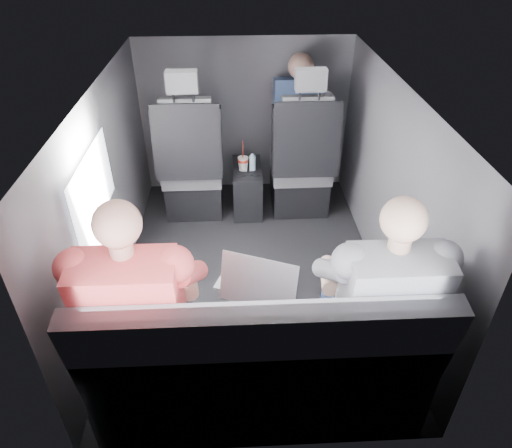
{
  "coord_description": "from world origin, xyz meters",
  "views": [
    {
      "loc": [
        -0.09,
        -2.52,
        2.17
      ],
      "look_at": [
        0.03,
        -0.05,
        0.46
      ],
      "focal_mm": 32.0,
      "sensor_mm": 36.0,
      "label": 1
    }
  ],
  "objects_px": {
    "water_bottle": "(252,163)",
    "passenger_rear_right": "(377,299)",
    "laptop_white": "(155,285)",
    "laptop_silver": "(257,281)",
    "center_console": "(247,188)",
    "soda_cup": "(243,163)",
    "rear_bench": "(260,366)",
    "passenger_front_right": "(298,116)",
    "front_seat_left": "(192,171)",
    "passenger_rear_left": "(141,306)",
    "front_seat_right": "(301,168)",
    "laptop_black": "(372,278)"
  },
  "relations": [
    {
      "from": "soda_cup",
      "to": "laptop_silver",
      "type": "distance_m",
      "value": 1.63
    },
    {
      "from": "front_seat_left",
      "to": "water_bottle",
      "type": "xyz_separation_m",
      "value": [
        0.49,
        -0.02,
        0.07
      ]
    },
    {
      "from": "water_bottle",
      "to": "passenger_rear_right",
      "type": "height_order",
      "value": "passenger_rear_right"
    },
    {
      "from": "passenger_rear_right",
      "to": "passenger_front_right",
      "type": "xyz_separation_m",
      "value": [
        -0.12,
        2.07,
        0.11
      ]
    },
    {
      "from": "rear_bench",
      "to": "laptop_white",
      "type": "bearing_deg",
      "value": 152.56
    },
    {
      "from": "laptop_silver",
      "to": "passenger_rear_right",
      "type": "bearing_deg",
      "value": -16.3
    },
    {
      "from": "water_bottle",
      "to": "passenger_front_right",
      "type": "bearing_deg",
      "value": 35.42
    },
    {
      "from": "rear_bench",
      "to": "passenger_front_right",
      "type": "xyz_separation_m",
      "value": [
        0.44,
        2.16,
        0.45
      ]
    },
    {
      "from": "laptop_black",
      "to": "passenger_rear_left",
      "type": "xyz_separation_m",
      "value": [
        -1.13,
        -0.17,
        0.02
      ]
    },
    {
      "from": "soda_cup",
      "to": "water_bottle",
      "type": "bearing_deg",
      "value": -2.16
    },
    {
      "from": "front_seat_right",
      "to": "passenger_rear_left",
      "type": "relative_size",
      "value": 0.99
    },
    {
      "from": "front_seat_left",
      "to": "laptop_black",
      "type": "bearing_deg",
      "value": -57.77
    },
    {
      "from": "center_console",
      "to": "soda_cup",
      "type": "height_order",
      "value": "soda_cup"
    },
    {
      "from": "front_seat_right",
      "to": "passenger_rear_right",
      "type": "height_order",
      "value": "same"
    },
    {
      "from": "center_console",
      "to": "rear_bench",
      "type": "bearing_deg",
      "value": -90.0
    },
    {
      "from": "rear_bench",
      "to": "passenger_rear_left",
      "type": "relative_size",
      "value": 1.25
    },
    {
      "from": "laptop_white",
      "to": "passenger_rear_right",
      "type": "relative_size",
      "value": 0.25
    },
    {
      "from": "center_console",
      "to": "laptop_silver",
      "type": "height_order",
      "value": "laptop_silver"
    },
    {
      "from": "rear_bench",
      "to": "passenger_front_right",
      "type": "distance_m",
      "value": 2.25
    },
    {
      "from": "rear_bench",
      "to": "laptop_white",
      "type": "xyz_separation_m",
      "value": [
        -0.51,
        0.27,
        0.32
      ]
    },
    {
      "from": "front_seat_right",
      "to": "front_seat_left",
      "type": "bearing_deg",
      "value": 180.0
    },
    {
      "from": "rear_bench",
      "to": "laptop_silver",
      "type": "xyz_separation_m",
      "value": [
        -0.0,
        0.26,
        0.33
      ]
    },
    {
      "from": "front_seat_left",
      "to": "front_seat_right",
      "type": "xyz_separation_m",
      "value": [
        0.9,
        0.0,
        0.0
      ]
    },
    {
      "from": "laptop_silver",
      "to": "passenger_rear_right",
      "type": "xyz_separation_m",
      "value": [
        0.56,
        -0.16,
        0.01
      ]
    },
    {
      "from": "rear_bench",
      "to": "water_bottle",
      "type": "bearing_deg",
      "value": 88.66
    },
    {
      "from": "rear_bench",
      "to": "laptop_silver",
      "type": "relative_size",
      "value": 3.5
    },
    {
      "from": "water_bottle",
      "to": "laptop_white",
      "type": "xyz_separation_m",
      "value": [
        -0.56,
        -1.61,
        0.16
      ]
    },
    {
      "from": "center_console",
      "to": "passenger_rear_left",
      "type": "relative_size",
      "value": 0.37
    },
    {
      "from": "water_bottle",
      "to": "laptop_white",
      "type": "bearing_deg",
      "value": -108.98
    },
    {
      "from": "front_seat_right",
      "to": "center_console",
      "type": "bearing_deg",
      "value": 174.93
    },
    {
      "from": "laptop_black",
      "to": "passenger_front_right",
      "type": "relative_size",
      "value": 0.44
    },
    {
      "from": "center_console",
      "to": "passenger_rear_left",
      "type": "height_order",
      "value": "passenger_rear_left"
    },
    {
      "from": "rear_bench",
      "to": "laptop_silver",
      "type": "height_order",
      "value": "rear_bench"
    },
    {
      "from": "laptop_white",
      "to": "water_bottle",
      "type": "bearing_deg",
      "value": 71.02
    },
    {
      "from": "soda_cup",
      "to": "laptop_white",
      "type": "distance_m",
      "value": 1.69
    },
    {
      "from": "laptop_black",
      "to": "passenger_rear_left",
      "type": "distance_m",
      "value": 1.15
    },
    {
      "from": "rear_bench",
      "to": "soda_cup",
      "type": "relative_size",
      "value": 6.1
    },
    {
      "from": "laptop_white",
      "to": "front_seat_right",
      "type": "bearing_deg",
      "value": 59.57
    },
    {
      "from": "laptop_white",
      "to": "passenger_rear_right",
      "type": "height_order",
      "value": "passenger_rear_right"
    },
    {
      "from": "front_seat_right",
      "to": "laptop_white",
      "type": "xyz_separation_m",
      "value": [
        -0.96,
        -1.64,
        0.23
      ]
    },
    {
      "from": "front_seat_left",
      "to": "soda_cup",
      "type": "height_order",
      "value": "front_seat_left"
    },
    {
      "from": "passenger_rear_left",
      "to": "soda_cup",
      "type": "bearing_deg",
      "value": 73.89
    },
    {
      "from": "passenger_rear_left",
      "to": "passenger_front_right",
      "type": "distance_m",
      "value": 2.29
    },
    {
      "from": "water_bottle",
      "to": "passenger_rear_right",
      "type": "distance_m",
      "value": 1.87
    },
    {
      "from": "front_seat_left",
      "to": "passenger_rear_left",
      "type": "xyz_separation_m",
      "value": [
        -0.1,
        -1.81,
        0.25
      ]
    },
    {
      "from": "laptop_white",
      "to": "laptop_silver",
      "type": "bearing_deg",
      "value": -0.72
    },
    {
      "from": "water_bottle",
      "to": "laptop_black",
      "type": "distance_m",
      "value": 1.71
    },
    {
      "from": "front_seat_left",
      "to": "passenger_front_right",
      "type": "relative_size",
      "value": 1.52
    },
    {
      "from": "center_console",
      "to": "water_bottle",
      "type": "bearing_deg",
      "value": -54.84
    },
    {
      "from": "front_seat_right",
      "to": "passenger_rear_right",
      "type": "distance_m",
      "value": 1.83
    }
  ]
}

